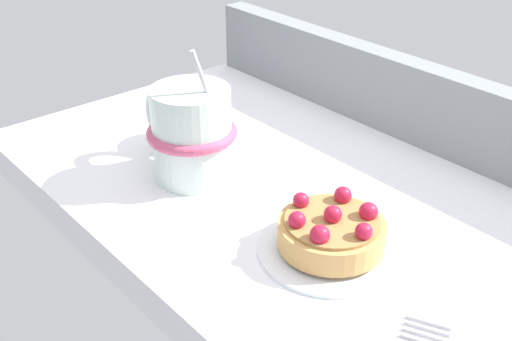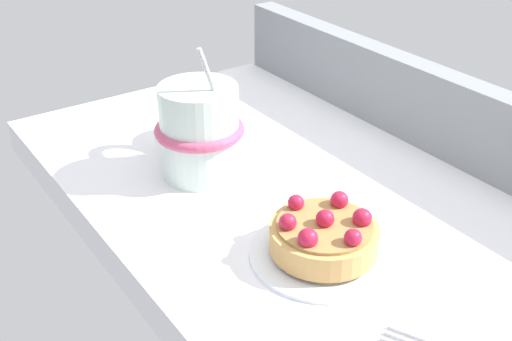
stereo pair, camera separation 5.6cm
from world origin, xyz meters
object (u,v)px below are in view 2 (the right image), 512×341
raspberry_tart (324,235)px  sugar_bowl (196,123)px  dessert_plate (323,252)px  coffee_mug (198,130)px

raspberry_tart → sugar_bowl: raspberry_tart is taller
dessert_plate → sugar_bowl: (-26.24, 2.22, 1.78)cm
dessert_plate → sugar_bowl: 26.39cm
raspberry_tart → sugar_bowl: (-26.24, 2.22, -0.13)cm
raspberry_tart → sugar_bowl: bearing=175.2°
raspberry_tart → coffee_mug: coffee_mug is taller
dessert_plate → raspberry_tart: size_ratio=1.38×
dessert_plate → raspberry_tart: 1.91cm
dessert_plate → raspberry_tart: bearing=13.1°
coffee_mug → sugar_bowl: 8.38cm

